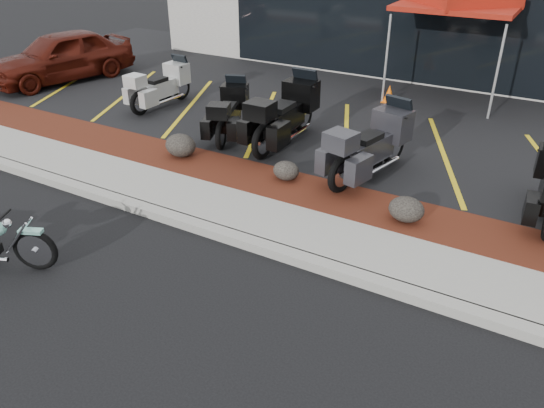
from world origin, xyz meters
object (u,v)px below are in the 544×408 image
Objects in this scene: parked_car at (61,56)px; popup_canopy at (461,1)px; touring_white at (180,77)px; traffic_cone at (389,94)px; hero_cruiser at (34,244)px.

parked_car is 1.10× the size of popup_canopy.
touring_white is 5.56m from traffic_cone.
hero_cruiser is 5.51× the size of traffic_cone.
touring_white is 0.54× the size of popup_canopy.
popup_canopy is (1.19, 1.34, 2.23)m from traffic_cone.
traffic_cone is at bearing -107.80° from popup_canopy.
touring_white is at bearing 88.43° from hero_cruiser.
traffic_cone is at bearing 54.21° from hero_cruiser.
parked_car is at bearing -134.45° from popup_canopy.
hero_cruiser is at bearing -82.55° from popup_canopy.
traffic_cone is at bearing -58.54° from touring_white.
parked_car is at bearing -162.99° from traffic_cone.
parked_car reaches higher than touring_white.
popup_canopy is at bearing -53.43° from touring_white.
parked_car is at bearing 97.59° from touring_white.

